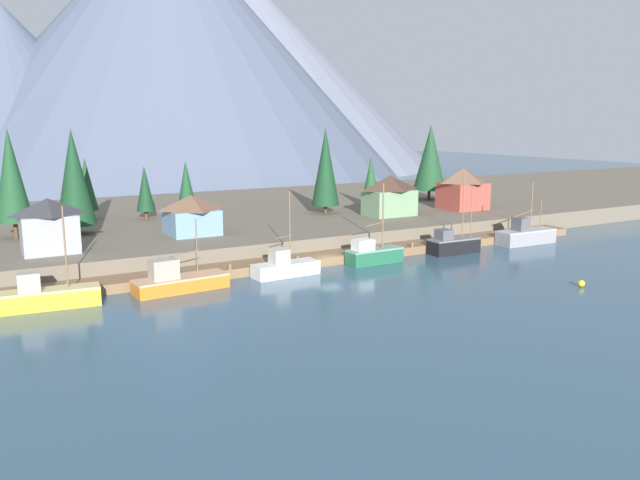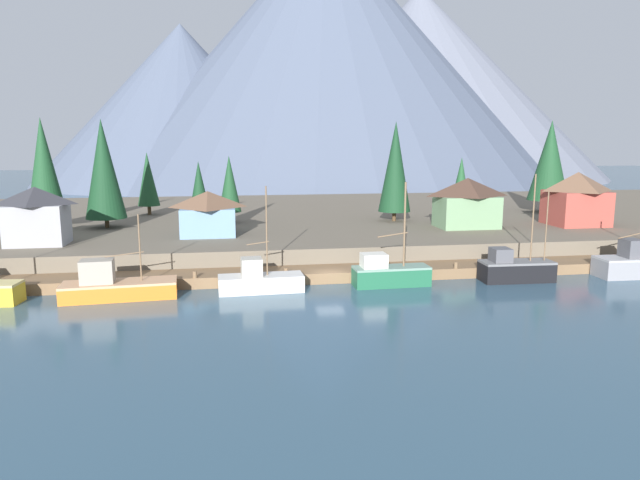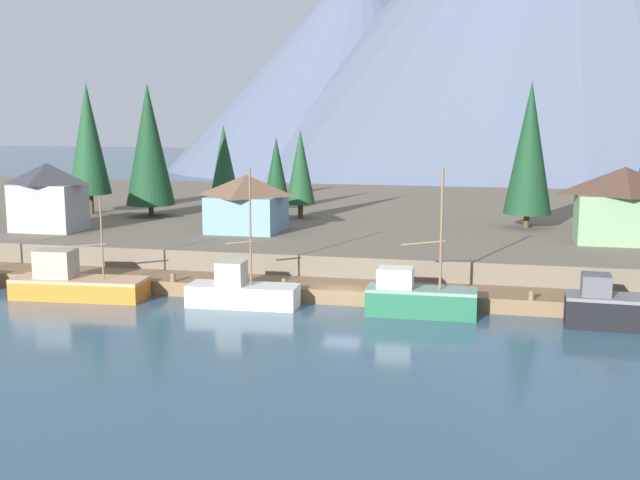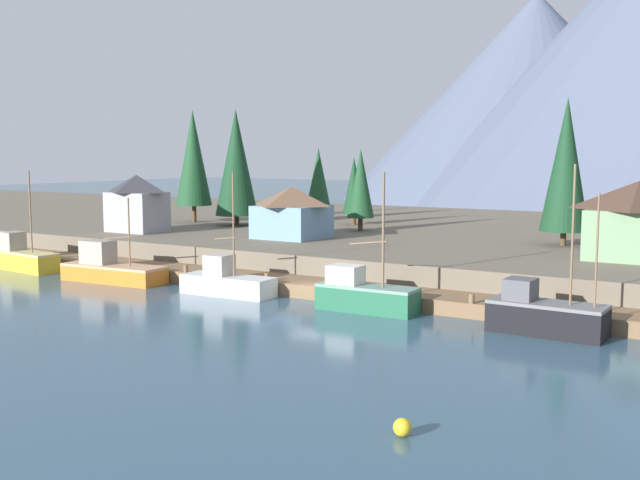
% 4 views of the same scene
% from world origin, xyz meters
% --- Properties ---
extents(ground_plane, '(400.00, 400.00, 1.00)m').
position_xyz_m(ground_plane, '(0.00, 20.00, -0.50)').
color(ground_plane, '#335166').
extents(dock, '(80.00, 4.00, 1.60)m').
position_xyz_m(dock, '(0.00, 1.99, 0.50)').
color(dock, brown).
rests_on(dock, ground_plane).
extents(shoreline_bank, '(400.00, 56.00, 2.50)m').
position_xyz_m(shoreline_bank, '(0.00, 32.00, 1.25)').
color(shoreline_bank, '#665B4C').
rests_on(shoreline_bank, ground_plane).
extents(mountain_west_peak, '(87.66, 87.66, 46.87)m').
position_xyz_m(mountain_west_peak, '(-22.19, 130.50, 23.44)').
color(mountain_west_peak, '#4C566B').
rests_on(mountain_west_peak, ground_plane).
extents(fishing_boat_orange, '(9.28, 3.49, 6.94)m').
position_xyz_m(fishing_boat_orange, '(-18.26, -1.92, 1.04)').
color(fishing_boat_orange, '#CC6B1E').
rests_on(fishing_boat_orange, ground_plane).
extents(fishing_boat_white, '(7.34, 2.74, 9.07)m').
position_xyz_m(fishing_boat_white, '(-6.46, -1.50, 0.97)').
color(fishing_boat_white, silver).
rests_on(fishing_boat_white, ground_plane).
extents(fishing_boat_green, '(6.88, 2.41, 9.26)m').
position_xyz_m(fishing_boat_green, '(5.07, -1.32, 1.14)').
color(fishing_boat_green, '#1E5B3D').
rests_on(fishing_boat_green, ground_plane).
extents(fishing_boat_black, '(6.70, 2.72, 9.87)m').
position_xyz_m(fishing_boat_black, '(17.06, -1.48, 1.14)').
color(fishing_boat_black, black).
rests_on(fishing_boat_black, ground_plane).
extents(house_blue, '(6.15, 6.11, 4.86)m').
position_xyz_m(house_blue, '(-11.23, 14.31, 4.98)').
color(house_blue, '#6689A8').
rests_on(house_blue, shoreline_bank).
extents(house_grey, '(5.82, 4.22, 5.84)m').
position_xyz_m(house_grey, '(-27.93, 10.72, 5.48)').
color(house_grey, gray).
rests_on(house_grey, shoreline_bank).
extents(house_green, '(7.31, 5.02, 5.95)m').
position_xyz_m(house_green, '(19.27, 15.00, 5.54)').
color(house_green, '#6B8E66').
rests_on(house_green, shoreline_bank).
extents(conifer_near_left, '(2.57, 2.57, 7.62)m').
position_xyz_m(conifer_near_left, '(-12.92, 29.33, 6.88)').
color(conifer_near_left, '#4C3823').
rests_on(conifer_near_left, shoreline_bank).
extents(conifer_near_right, '(4.17, 4.17, 12.78)m').
position_xyz_m(conifer_near_right, '(12.26, 21.72, 9.52)').
color(conifer_near_right, '#4C3823').
rests_on(conifer_near_right, shoreline_bank).
extents(conifer_mid_left, '(4.74, 4.74, 12.89)m').
position_xyz_m(conifer_mid_left, '(-23.49, 21.51, 9.51)').
color(conifer_mid_left, '#4C3823').
rests_on(conifer_mid_left, shoreline_bank).
extents(conifer_back_left, '(3.04, 3.04, 8.75)m').
position_xyz_m(conifer_back_left, '(-20.12, 33.34, 7.50)').
color(conifer_back_left, '#4C3823').
rests_on(conifer_back_left, shoreline_bank).
extents(conifer_centre, '(4.19, 4.19, 13.03)m').
position_xyz_m(conifer_centre, '(-30.34, 22.20, 10.00)').
color(conifer_centre, '#4C3823').
rests_on(conifer_centre, shoreline_bank).
extents(conifer_far_left, '(2.83, 2.83, 8.50)m').
position_xyz_m(conifer_far_left, '(-8.81, 23.42, 7.43)').
color(conifer_far_left, '#4C3823').
rests_on(conifer_far_left, shoreline_bank).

